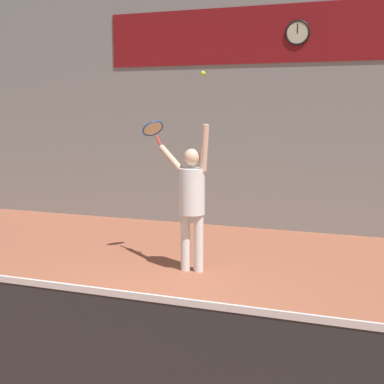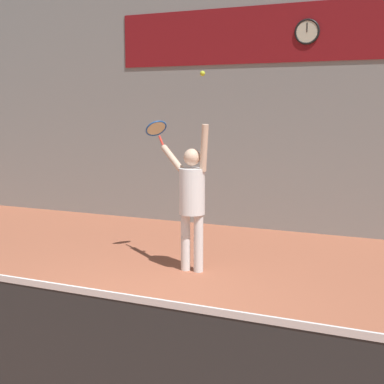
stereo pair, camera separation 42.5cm
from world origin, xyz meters
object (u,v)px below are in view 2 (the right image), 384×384
Objects in this scene: tennis_racket at (157,129)px; tennis_ball at (203,73)px; tennis_player at (192,196)px; scoreboard_clock at (307,32)px.

tennis_ball is (0.94, -0.53, 0.75)m from tennis_racket.
tennis_player is 4.82× the size of tennis_racket.
tennis_ball is at bearing -29.36° from tennis_racket.
tennis_racket is (-0.77, 0.50, 0.87)m from tennis_player.
tennis_racket is at bearing 150.64° from tennis_ball.
tennis_ball reaches higher than tennis_player.
tennis_ball is (0.17, -0.03, 1.62)m from tennis_player.
scoreboard_clock reaches higher than tennis_player.
scoreboard_clock is at bearing 54.60° from tennis_racket.
scoreboard_clock is 1.04× the size of tennis_racket.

